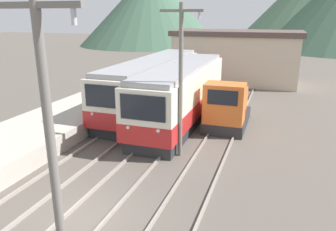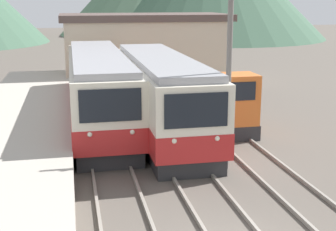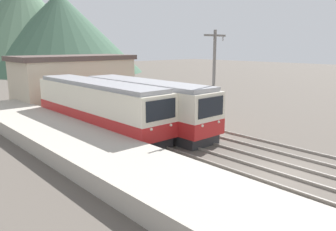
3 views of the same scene
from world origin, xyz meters
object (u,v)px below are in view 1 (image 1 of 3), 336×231
(commuter_train_center, at_px, (182,95))
(catenary_mast_near, at_px, (52,155))
(catenary_mast_mid, at_px, (181,77))
(shunting_locomotive, at_px, (227,108))
(commuter_train_left, at_px, (154,86))

(commuter_train_center, xyz_separation_m, catenary_mast_near, (1.51, -14.69, 2.22))
(catenary_mast_near, bearing_deg, catenary_mast_mid, 90.00)
(shunting_locomotive, bearing_deg, commuter_train_left, 158.14)
(commuter_train_center, xyz_separation_m, catenary_mast_mid, (1.51, -5.38, 2.22))
(commuter_train_left, relative_size, catenary_mast_mid, 2.01)
(commuter_train_left, bearing_deg, shunting_locomotive, -21.86)
(commuter_train_center, bearing_deg, shunting_locomotive, -3.32)
(commuter_train_center, distance_m, shunting_locomotive, 3.05)
(catenary_mast_near, bearing_deg, shunting_locomotive, 84.13)
(commuter_train_center, bearing_deg, catenary_mast_mid, -74.35)
(shunting_locomotive, distance_m, catenary_mast_near, 14.85)
(commuter_train_center, relative_size, shunting_locomotive, 2.70)
(commuter_train_left, bearing_deg, catenary_mast_mid, -60.24)
(commuter_train_center, height_order, catenary_mast_mid, catenary_mast_mid)
(commuter_train_left, height_order, commuter_train_center, commuter_train_center)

